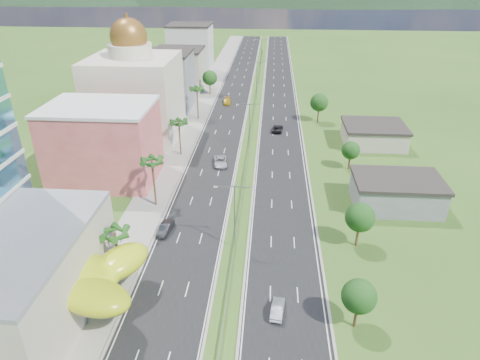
# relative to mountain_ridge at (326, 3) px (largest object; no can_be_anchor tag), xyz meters

# --- Properties ---
(ground) EXTENTS (500.00, 500.00, 0.00)m
(ground) POSITION_rel_mountain_ridge_xyz_m (-60.00, -450.00, 0.00)
(ground) COLOR #2D5119
(ground) RESTS_ON ground
(road_left) EXTENTS (11.00, 260.00, 0.04)m
(road_left) POSITION_rel_mountain_ridge_xyz_m (-67.50, -360.00, 0.02)
(road_left) COLOR black
(road_left) RESTS_ON ground
(road_right) EXTENTS (11.00, 260.00, 0.04)m
(road_right) POSITION_rel_mountain_ridge_xyz_m (-52.50, -360.00, 0.02)
(road_right) COLOR black
(road_right) RESTS_ON ground
(sidewalk_left) EXTENTS (7.00, 260.00, 0.12)m
(sidewalk_left) POSITION_rel_mountain_ridge_xyz_m (-77.00, -360.00, 0.06)
(sidewalk_left) COLOR gray
(sidewalk_left) RESTS_ON ground
(median_guardrail) EXTENTS (0.10, 216.06, 0.76)m
(median_guardrail) POSITION_rel_mountain_ridge_xyz_m (-60.00, -378.01, 0.62)
(median_guardrail) COLOR gray
(median_guardrail) RESTS_ON ground
(streetlight_median_b) EXTENTS (6.04, 0.25, 11.00)m
(streetlight_median_b) POSITION_rel_mountain_ridge_xyz_m (-60.00, -440.00, 6.75)
(streetlight_median_b) COLOR gray
(streetlight_median_b) RESTS_ON ground
(streetlight_median_c) EXTENTS (6.04, 0.25, 11.00)m
(streetlight_median_c) POSITION_rel_mountain_ridge_xyz_m (-60.00, -400.00, 6.75)
(streetlight_median_c) COLOR gray
(streetlight_median_c) RESTS_ON ground
(streetlight_median_d) EXTENTS (6.04, 0.25, 11.00)m
(streetlight_median_d) POSITION_rel_mountain_ridge_xyz_m (-60.00, -355.00, 6.75)
(streetlight_median_d) COLOR gray
(streetlight_median_d) RESTS_ON ground
(streetlight_median_e) EXTENTS (6.04, 0.25, 11.00)m
(streetlight_median_e) POSITION_rel_mountain_ridge_xyz_m (-60.00, -310.00, 6.75)
(streetlight_median_e) COLOR gray
(streetlight_median_e) RESTS_ON ground
(lime_canopy) EXTENTS (18.00, 15.00, 7.40)m
(lime_canopy) POSITION_rel_mountain_ridge_xyz_m (-80.00, -454.00, 4.99)
(lime_canopy) COLOR #B6CA13
(lime_canopy) RESTS_ON ground
(pink_shophouse) EXTENTS (20.00, 15.00, 15.00)m
(pink_shophouse) POSITION_rel_mountain_ridge_xyz_m (-88.00, -418.00, 7.50)
(pink_shophouse) COLOR #C55153
(pink_shophouse) RESTS_ON ground
(domed_building) EXTENTS (20.00, 20.00, 28.70)m
(domed_building) POSITION_rel_mountain_ridge_xyz_m (-88.00, -395.00, 11.35)
(domed_building) COLOR beige
(domed_building) RESTS_ON ground
(midrise_grey) EXTENTS (16.00, 15.00, 16.00)m
(midrise_grey) POSITION_rel_mountain_ridge_xyz_m (-87.00, -370.00, 8.00)
(midrise_grey) COLOR slate
(midrise_grey) RESTS_ON ground
(midrise_beige) EXTENTS (16.00, 15.00, 13.00)m
(midrise_beige) POSITION_rel_mountain_ridge_xyz_m (-87.00, -348.00, 6.50)
(midrise_beige) COLOR #B6AB96
(midrise_beige) RESTS_ON ground
(midrise_white) EXTENTS (16.00, 15.00, 18.00)m
(midrise_white) POSITION_rel_mountain_ridge_xyz_m (-87.00, -325.00, 9.00)
(midrise_white) COLOR silver
(midrise_white) RESTS_ON ground
(shed_near) EXTENTS (15.00, 10.00, 5.00)m
(shed_near) POSITION_rel_mountain_ridge_xyz_m (-32.00, -425.00, 2.50)
(shed_near) COLOR slate
(shed_near) RESTS_ON ground
(shed_far) EXTENTS (14.00, 12.00, 4.40)m
(shed_far) POSITION_rel_mountain_ridge_xyz_m (-30.00, -395.00, 2.20)
(shed_far) COLOR #B6AB96
(shed_far) RESTS_ON ground
(palm_tree_b) EXTENTS (3.60, 3.60, 8.10)m
(palm_tree_b) POSITION_rel_mountain_ridge_xyz_m (-75.50, -448.00, 7.06)
(palm_tree_b) COLOR #47301C
(palm_tree_b) RESTS_ON ground
(palm_tree_c) EXTENTS (3.60, 3.60, 9.60)m
(palm_tree_c) POSITION_rel_mountain_ridge_xyz_m (-75.50, -428.00, 8.50)
(palm_tree_c) COLOR #47301C
(palm_tree_c) RESTS_ON ground
(palm_tree_d) EXTENTS (3.60, 3.60, 8.60)m
(palm_tree_d) POSITION_rel_mountain_ridge_xyz_m (-75.50, -405.00, 7.54)
(palm_tree_d) COLOR #47301C
(palm_tree_d) RESTS_ON ground
(palm_tree_e) EXTENTS (3.60, 3.60, 9.40)m
(palm_tree_e) POSITION_rel_mountain_ridge_xyz_m (-75.50, -380.00, 8.31)
(palm_tree_e) COLOR #47301C
(palm_tree_e) RESTS_ON ground
(leafy_tree_lfar) EXTENTS (4.90, 4.90, 8.05)m
(leafy_tree_lfar) POSITION_rel_mountain_ridge_xyz_m (-75.50, -355.00, 5.58)
(leafy_tree_lfar) COLOR #47301C
(leafy_tree_lfar) RESTS_ON ground
(leafy_tree_ra) EXTENTS (4.20, 4.20, 6.90)m
(leafy_tree_ra) POSITION_rel_mountain_ridge_xyz_m (-44.00, -455.00, 4.78)
(leafy_tree_ra) COLOR #47301C
(leafy_tree_ra) RESTS_ON ground
(leafy_tree_rb) EXTENTS (4.55, 4.55, 7.47)m
(leafy_tree_rb) POSITION_rel_mountain_ridge_xyz_m (-41.00, -438.00, 5.18)
(leafy_tree_rb) COLOR #47301C
(leafy_tree_rb) RESTS_ON ground
(leafy_tree_rc) EXTENTS (3.85, 3.85, 6.33)m
(leafy_tree_rc) POSITION_rel_mountain_ridge_xyz_m (-38.00, -410.00, 4.37)
(leafy_tree_rc) COLOR #47301C
(leafy_tree_rc) RESTS_ON ground
(leafy_tree_rd) EXTENTS (4.90, 4.90, 8.05)m
(leafy_tree_rd) POSITION_rel_mountain_ridge_xyz_m (-42.00, -380.00, 5.58)
(leafy_tree_rd) COLOR #47301C
(leafy_tree_rd) RESTS_ON ground
(mountain_ridge) EXTENTS (860.00, 140.00, 90.00)m
(mountain_ridge) POSITION_rel_mountain_ridge_xyz_m (0.00, 0.00, 0.00)
(mountain_ridge) COLOR black
(mountain_ridge) RESTS_ON ground
(car_dark_left) EXTENTS (2.28, 4.89, 1.55)m
(car_dark_left) POSITION_rel_mountain_ridge_xyz_m (-71.73, -436.68, 0.82)
(car_dark_left) COLOR black
(car_dark_left) RESTS_ON road_left
(car_silver_mid_left) EXTENTS (3.55, 6.18, 1.62)m
(car_silver_mid_left) POSITION_rel_mountain_ridge_xyz_m (-65.70, -409.96, 0.85)
(car_silver_mid_left) COLOR #AFB1B7
(car_silver_mid_left) RESTS_ON road_left
(car_yellow_far_left) EXTENTS (2.77, 5.64, 1.58)m
(car_yellow_far_left) POSITION_rel_mountain_ridge_xyz_m (-68.84, -364.91, 0.83)
(car_yellow_far_left) COLOR #BF9516
(car_yellow_far_left) RESTS_ON road_left
(car_silver_right) EXTENTS (1.99, 4.45, 1.42)m
(car_silver_right) POSITION_rel_mountain_ridge_xyz_m (-53.41, -453.50, 0.75)
(car_silver_right) COLOR #AFB1B7
(car_silver_right) RESTS_ON road_right
(car_dark_far_right) EXTENTS (3.09, 5.64, 1.50)m
(car_dark_far_right) POSITION_rel_mountain_ridge_xyz_m (-53.18, -388.11, 0.79)
(car_dark_far_right) COLOR black
(car_dark_far_right) RESTS_ON road_right
(motorcycle) EXTENTS (0.84, 2.10, 1.30)m
(motorcycle) POSITION_rel_mountain_ridge_xyz_m (-72.02, -439.59, 0.69)
(motorcycle) COLOR black
(motorcycle) RESTS_ON road_left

